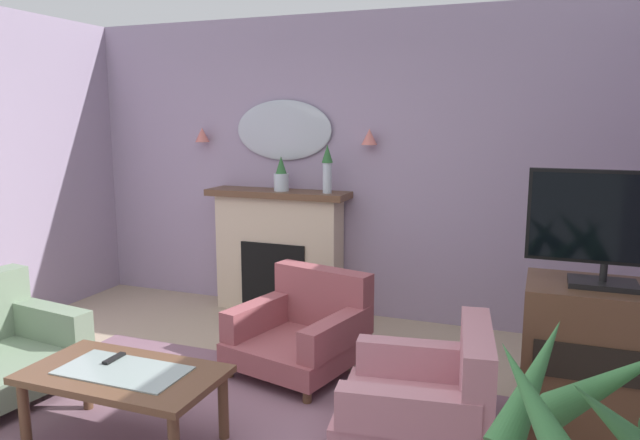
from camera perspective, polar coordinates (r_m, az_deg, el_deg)
wall_back at (r=5.48m, az=2.48°, el=5.07°), size 6.22×0.10×2.74m
fireplace at (r=5.62m, az=-4.02°, el=-3.11°), size 1.36×0.36×1.16m
mantel_vase_right at (r=5.45m, az=-3.75°, el=4.23°), size 0.14×0.14×0.32m
mantel_vase_centre at (r=5.27m, az=0.70°, el=5.19°), size 0.10×0.10×0.43m
wall_mirror at (r=5.60m, az=-3.54°, el=8.63°), size 0.96×0.06×0.56m
wall_sconce_left at (r=5.96m, az=-11.28°, el=8.05°), size 0.14×0.14×0.14m
wall_sconce_right at (r=5.26m, az=4.78°, el=7.99°), size 0.14×0.14×0.14m
coffee_table at (r=3.58m, az=-18.40°, el=-14.45°), size 1.10×0.60×0.45m
tv_remote at (r=3.71m, az=-19.21°, el=-12.52°), size 0.04×0.16×0.02m
armchair_in_corner at (r=4.40m, az=-1.56°, el=-10.43°), size 0.97×0.98×0.71m
armchair_beside_couch at (r=3.47m, az=10.44°, el=-16.34°), size 0.92×0.91×0.71m
tv_cabinet at (r=3.83m, az=25.01°, el=-12.20°), size 0.80×0.57×0.90m
tv_flatscreen at (r=3.60m, az=25.95°, el=-0.47°), size 0.84×0.24×0.65m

